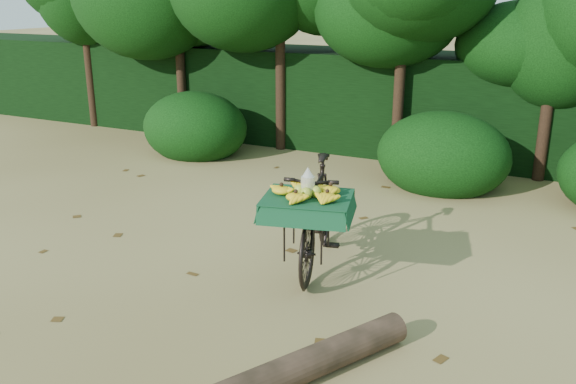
% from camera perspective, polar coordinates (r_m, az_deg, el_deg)
% --- Properties ---
extents(ground, '(80.00, 80.00, 0.00)m').
position_cam_1_polar(ground, '(6.43, -8.29, -8.18)').
color(ground, tan).
rests_on(ground, ground).
extents(vendor_bicycle, '(1.14, 2.03, 1.17)m').
position_cam_1_polar(vendor_bicycle, '(6.49, 2.71, -2.01)').
color(vendor_bicycle, black).
rests_on(vendor_bicycle, ground).
extents(hedge_backdrop, '(26.00, 1.80, 1.80)m').
position_cam_1_polar(hedge_backdrop, '(11.67, 9.38, 8.34)').
color(hedge_backdrop, black).
rests_on(hedge_backdrop, ground).
extents(tree_row, '(14.50, 2.00, 4.00)m').
position_cam_1_polar(tree_row, '(10.99, 5.07, 13.71)').
color(tree_row, black).
rests_on(tree_row, ground).
extents(bush_clumps, '(8.80, 1.70, 0.90)m').
position_cam_1_polar(bush_clumps, '(9.74, 8.52, 3.77)').
color(bush_clumps, black).
rests_on(bush_clumps, ground).
extents(leaf_litter, '(7.00, 7.30, 0.01)m').
position_cam_1_polar(leaf_litter, '(6.92, -5.24, -6.05)').
color(leaf_litter, '#503715').
rests_on(leaf_litter, ground).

